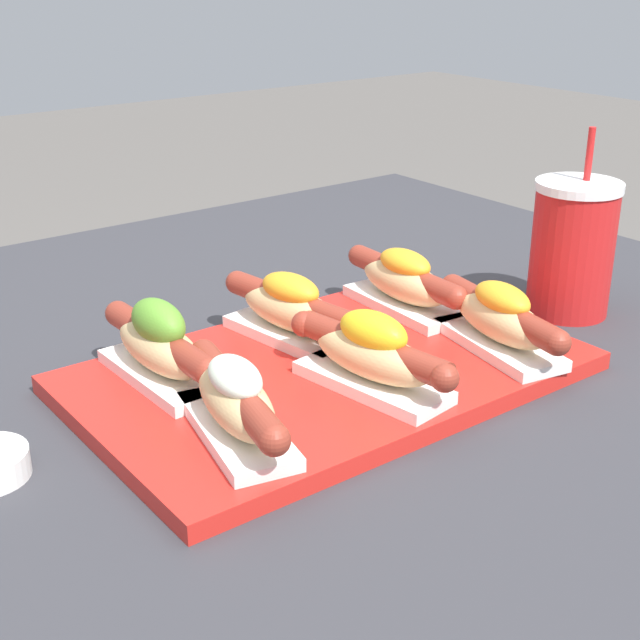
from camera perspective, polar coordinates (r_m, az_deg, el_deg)
The scene contains 9 objects.
patio_table at distance 1.13m, azimuth -0.71°, elevation -19.82°, with size 1.30×1.20×0.72m.
serving_tray at distance 0.89m, azimuth 0.78°, elevation -3.30°, with size 0.49×0.31×0.02m.
hot_dog_0 at distance 0.75m, azimuth -5.41°, elevation -5.15°, with size 0.09×0.19×0.07m.
hot_dog_1 at distance 0.82m, azimuth 3.19°, elevation -2.27°, with size 0.08×0.20×0.08m.
hot_dog_2 at distance 0.93m, azimuth 11.48°, elevation 0.09°, with size 0.09×0.19×0.07m.
hot_dog_3 at distance 0.85m, azimuth -10.21°, elevation -1.61°, with size 0.06×0.20×0.08m.
hot_dog_4 at distance 0.93m, azimuth -1.89°, elevation 0.74°, with size 0.08×0.20×0.07m.
hot_dog_5 at distance 1.02m, azimuth 5.42°, elevation 2.48°, with size 0.07×0.20×0.07m.
drink_cup at distance 1.08m, azimuth 15.85°, elevation 4.45°, with size 0.10×0.10×0.22m.
Camera 1 is at (-0.49, -0.67, 1.12)m, focal length 50.00 mm.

